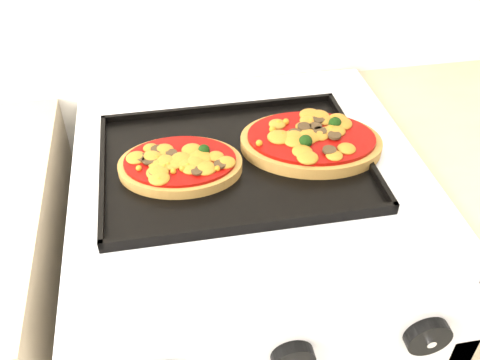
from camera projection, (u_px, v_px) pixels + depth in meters
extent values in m
cube|color=silver|center=(248.00, 325.00, 1.19)|extent=(0.60, 0.60, 0.91)
cube|color=silver|center=(295.00, 344.00, 0.70)|extent=(0.60, 0.02, 0.09)
cylinder|color=black|center=(293.00, 359.00, 0.69)|extent=(0.06, 0.02, 0.06)
cylinder|color=black|center=(428.00, 336.00, 0.71)|extent=(0.06, 0.02, 0.06)
cube|color=black|center=(235.00, 160.00, 0.89)|extent=(0.44, 0.33, 0.02)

